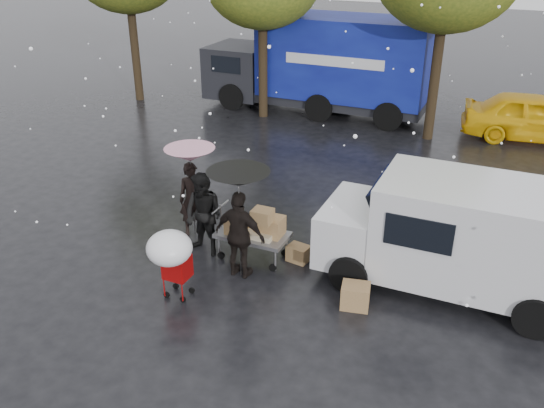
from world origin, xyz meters
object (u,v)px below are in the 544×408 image
at_px(white_van, 460,235).
at_px(vendor_cart, 256,228).
at_px(person_pink, 193,199).
at_px(yellow_taxi, 536,117).
at_px(shopping_cart, 171,251).
at_px(person_black, 240,235).
at_px(blue_truck, 323,65).

bearing_deg(white_van, vendor_cart, -171.26).
relative_size(person_pink, white_van, 0.35).
bearing_deg(yellow_taxi, shopping_cart, 147.29).
height_order(person_black, vendor_cart, person_black).
distance_m(white_van, blue_truck, 11.82).
bearing_deg(white_van, person_pink, -178.39).
bearing_deg(person_black, person_pink, -29.72).
relative_size(person_pink, person_black, 0.93).
height_order(vendor_cart, yellow_taxi, yellow_taxi).
height_order(person_black, yellow_taxi, person_black).
xyz_separation_m(white_van, blue_truck, (-6.29, 9.99, 0.60)).
distance_m(person_black, white_van, 4.18).
height_order(person_pink, yellow_taxi, person_pink).
bearing_deg(shopping_cart, yellow_taxi, 64.82).
relative_size(vendor_cart, white_van, 0.31).
relative_size(person_pink, vendor_cart, 1.13).
height_order(person_pink, vendor_cart, person_pink).
bearing_deg(shopping_cart, blue_truck, 97.10).
relative_size(vendor_cart, yellow_taxi, 0.33).
xyz_separation_m(white_van, yellow_taxi, (1.12, 9.83, -0.39)).
bearing_deg(person_pink, vendor_cart, -51.78).
bearing_deg(shopping_cart, vendor_cart, 68.76).
xyz_separation_m(vendor_cart, white_van, (3.95, 0.61, 0.43)).
bearing_deg(white_van, person_black, -161.71).
distance_m(person_pink, white_van, 5.74).
height_order(white_van, blue_truck, blue_truck).
relative_size(person_black, yellow_taxi, 0.41).
xyz_separation_m(person_pink, yellow_taxi, (6.85, 9.99, -0.08)).
height_order(person_pink, white_van, white_van).
xyz_separation_m(person_black, white_van, (3.96, 1.31, 0.24)).
distance_m(vendor_cart, shopping_cart, 2.15).
distance_m(person_black, yellow_taxi, 12.24).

